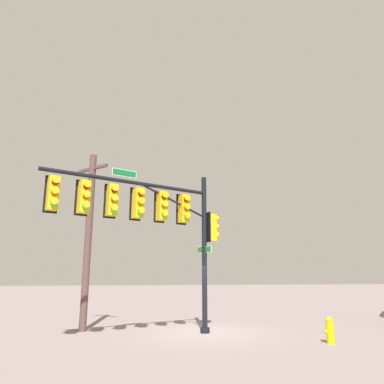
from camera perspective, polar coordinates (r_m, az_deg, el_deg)
The scene contains 4 objects.
ground_plane at distance 14.72m, azimuth 2.07°, elevation -21.39°, with size 120.00×120.00×0.00m, color gray.
signal_pole_assembly at distance 13.40m, azimuth -6.67°, elevation -3.24°, with size 6.55×3.29×6.12m.
utility_pole at distance 15.62m, azimuth -16.07°, elevation -6.64°, with size 1.38×1.34×7.24m.
fire_hydrant at distance 13.33m, azimuth 20.94°, elevation -19.72°, with size 0.33×0.24×0.83m.
Camera 1 is at (2.80, 14.28, 2.19)m, focal length 33.72 mm.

